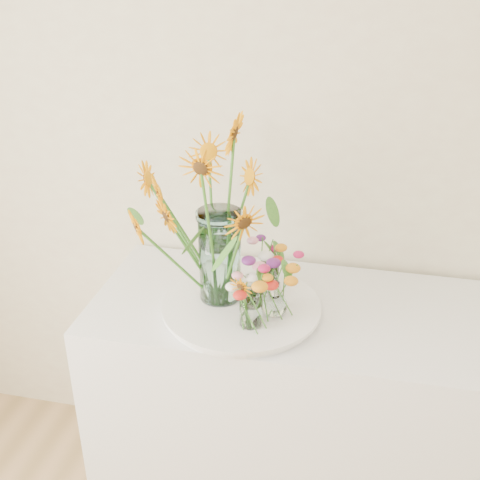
{
  "coord_description": "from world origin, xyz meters",
  "views": [
    {
      "loc": [
        0.04,
        0.3,
        1.96
      ],
      "look_at": [
        -0.31,
        1.89,
        1.14
      ],
      "focal_mm": 45.0,
      "sensor_mm": 36.0,
      "label": 1
    }
  ],
  "objects_px": {
    "tray": "(241,309)",
    "small_vase_a": "(251,309)",
    "small_vase_c": "(270,277)",
    "mason_jar": "(220,256)",
    "small_vase_b": "(275,298)",
    "counter": "(302,415)"
  },
  "relations": [
    {
      "from": "tray",
      "to": "small_vase_a",
      "type": "height_order",
      "value": "small_vase_a"
    },
    {
      "from": "tray",
      "to": "small_vase_c",
      "type": "xyz_separation_m",
      "value": [
        0.07,
        0.11,
        0.06
      ]
    },
    {
      "from": "tray",
      "to": "mason_jar",
      "type": "bearing_deg",
      "value": 158.35
    },
    {
      "from": "tray",
      "to": "small_vase_a",
      "type": "xyz_separation_m",
      "value": [
        0.05,
        -0.1,
        0.07
      ]
    },
    {
      "from": "tray",
      "to": "small_vase_b",
      "type": "relative_size",
      "value": 4.17
    },
    {
      "from": "tray",
      "to": "mason_jar",
      "type": "height_order",
      "value": "mason_jar"
    },
    {
      "from": "counter",
      "to": "mason_jar",
      "type": "height_order",
      "value": "mason_jar"
    },
    {
      "from": "small_vase_b",
      "to": "small_vase_c",
      "type": "distance_m",
      "value": 0.14
    },
    {
      "from": "small_vase_a",
      "to": "small_vase_c",
      "type": "bearing_deg",
      "value": 84.75
    },
    {
      "from": "counter",
      "to": "mason_jar",
      "type": "xyz_separation_m",
      "value": [
        -0.28,
        -0.04,
        0.63
      ]
    },
    {
      "from": "small_vase_a",
      "to": "small_vase_b",
      "type": "height_order",
      "value": "small_vase_a"
    },
    {
      "from": "tray",
      "to": "small_vase_b",
      "type": "xyz_separation_m",
      "value": [
        0.11,
        -0.03,
        0.07
      ]
    },
    {
      "from": "mason_jar",
      "to": "small_vase_c",
      "type": "height_order",
      "value": "mason_jar"
    },
    {
      "from": "tray",
      "to": "small_vase_b",
      "type": "height_order",
      "value": "small_vase_b"
    },
    {
      "from": "counter",
      "to": "small_vase_c",
      "type": "height_order",
      "value": "small_vase_c"
    },
    {
      "from": "small_vase_c",
      "to": "counter",
      "type": "bearing_deg",
      "value": -16.6
    },
    {
      "from": "mason_jar",
      "to": "small_vase_a",
      "type": "distance_m",
      "value": 0.2
    },
    {
      "from": "small_vase_a",
      "to": "small_vase_c",
      "type": "xyz_separation_m",
      "value": [
        0.02,
        0.21,
        -0.01
      ]
    },
    {
      "from": "small_vase_b",
      "to": "tray",
      "type": "bearing_deg",
      "value": 166.75
    },
    {
      "from": "counter",
      "to": "small_vase_a",
      "type": "xyz_separation_m",
      "value": [
        -0.15,
        -0.17,
        0.53
      ]
    },
    {
      "from": "mason_jar",
      "to": "small_vase_a",
      "type": "bearing_deg",
      "value": -45.84
    },
    {
      "from": "counter",
      "to": "small_vase_a",
      "type": "bearing_deg",
      "value": -132.43
    }
  ]
}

